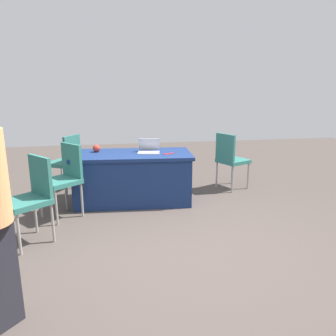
% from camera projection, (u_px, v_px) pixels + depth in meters
% --- Properties ---
extents(ground_plane, '(14.40, 14.40, 0.00)m').
position_uv_depth(ground_plane, '(184.00, 252.00, 3.36)').
color(ground_plane, '#4C423D').
extents(table_foreground, '(1.82, 1.02, 0.75)m').
position_uv_depth(table_foreground, '(133.00, 177.00, 4.84)').
color(table_foreground, navy).
rests_on(table_foreground, ground).
extents(chair_near_front, '(0.62, 0.62, 0.96)m').
position_uv_depth(chair_near_front, '(31.00, 194.00, 3.48)').
color(chair_near_front, '#9E9993').
rests_on(chair_near_front, ground).
extents(chair_tucked_left, '(0.58, 0.58, 0.96)m').
position_uv_depth(chair_tucked_left, '(230.00, 157.00, 5.41)').
color(chair_tucked_left, '#9E9993').
rests_on(chair_tucked_left, ground).
extents(chair_tucked_right, '(0.60, 0.60, 0.95)m').
position_uv_depth(chair_tucked_right, '(66.00, 159.00, 5.31)').
color(chair_tucked_right, '#9E9993').
rests_on(chair_tucked_right, ground).
extents(chair_by_pillar, '(0.62, 0.62, 0.98)m').
position_uv_depth(chair_by_pillar, '(64.00, 175.00, 4.21)').
color(chair_by_pillar, '#9E9993').
rests_on(chair_by_pillar, ground).
extents(laptop_silver, '(0.36, 0.35, 0.21)m').
position_uv_depth(laptop_silver, '(149.00, 150.00, 4.78)').
color(laptop_silver, silver).
rests_on(laptop_silver, table_foreground).
extents(yarn_ball, '(0.11, 0.11, 0.11)m').
position_uv_depth(yarn_ball, '(96.00, 148.00, 4.82)').
color(yarn_ball, '#B2382D').
rests_on(yarn_ball, table_foreground).
extents(scissors_red, '(0.18, 0.10, 0.01)m').
position_uv_depth(scissors_red, '(169.00, 154.00, 4.69)').
color(scissors_red, red).
rests_on(scissors_red, table_foreground).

